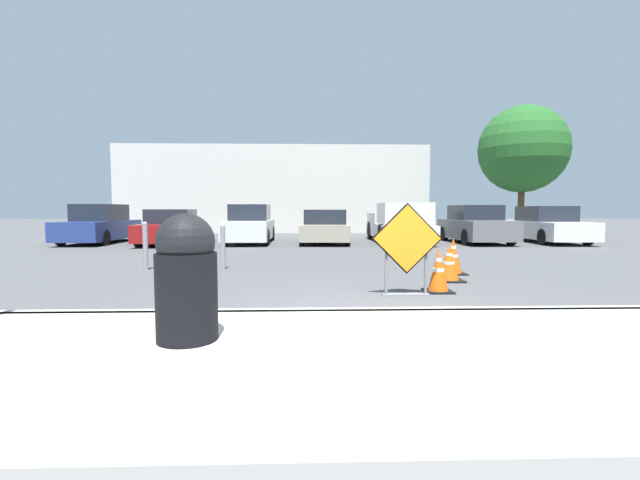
# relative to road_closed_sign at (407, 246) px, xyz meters

# --- Properties ---
(ground_plane) EXTENTS (96.00, 96.00, 0.00)m
(ground_plane) POSITION_rel_road_closed_sign_xyz_m (-0.79, 8.52, -0.79)
(ground_plane) COLOR #4C4C4F
(sidewalk_strip) EXTENTS (27.25, 3.19, 0.14)m
(sidewalk_strip) POSITION_rel_road_closed_sign_xyz_m (-0.79, -3.08, -0.72)
(sidewalk_strip) COLOR beige
(sidewalk_strip) RESTS_ON ground_plane
(curb_lip) EXTENTS (27.25, 0.20, 0.14)m
(curb_lip) POSITION_rel_road_closed_sign_xyz_m (-0.79, -1.48, -0.72)
(curb_lip) COLOR beige
(curb_lip) RESTS_ON ground_plane
(road_closed_sign) EXTENTS (1.12, 0.20, 1.47)m
(road_closed_sign) POSITION_rel_road_closed_sign_xyz_m (0.00, 0.00, 0.00)
(road_closed_sign) COLOR black
(road_closed_sign) RESTS_ON ground_plane
(traffic_cone_nearest) EXTENTS (0.45, 0.45, 0.74)m
(traffic_cone_nearest) POSITION_rel_road_closed_sign_xyz_m (0.60, 0.28, -0.43)
(traffic_cone_nearest) COLOR black
(traffic_cone_nearest) RESTS_ON ground_plane
(traffic_cone_second) EXTENTS (0.54, 0.54, 0.70)m
(traffic_cone_second) POSITION_rel_road_closed_sign_xyz_m (1.14, 1.37, -0.45)
(traffic_cone_second) COLOR black
(traffic_cone_second) RESTS_ON ground_plane
(traffic_cone_third) EXTENTS (0.51, 0.51, 0.77)m
(traffic_cone_third) POSITION_rel_road_closed_sign_xyz_m (1.52, 2.24, -0.42)
(traffic_cone_third) COLOR black
(traffic_cone_third) RESTS_ON ground_plane
(parked_car_nearest) EXTENTS (1.83, 4.36, 1.58)m
(parked_car_nearest) POSITION_rel_road_closed_sign_xyz_m (-10.03, 11.06, -0.08)
(parked_car_nearest) COLOR navy
(parked_car_nearest) RESTS_ON ground_plane
(parked_car_second) EXTENTS (2.16, 4.43, 1.37)m
(parked_car_second) POSITION_rel_road_closed_sign_xyz_m (-6.96, 10.51, -0.16)
(parked_car_second) COLOR maroon
(parked_car_second) RESTS_ON ground_plane
(parked_car_third) EXTENTS (1.79, 4.31, 1.57)m
(parked_car_third) POSITION_rel_road_closed_sign_xyz_m (-3.89, 10.87, -0.08)
(parked_car_third) COLOR silver
(parked_car_third) RESTS_ON ground_plane
(parked_car_fourth) EXTENTS (2.10, 4.12, 1.36)m
(parked_car_fourth) POSITION_rel_road_closed_sign_xyz_m (-0.82, 10.73, -0.17)
(parked_car_fourth) COLOR #A39984
(parked_car_fourth) RESTS_ON ground_plane
(pickup_truck) EXTENTS (2.15, 5.36, 1.62)m
(pickup_truck) POSITION_rel_road_closed_sign_xyz_m (2.25, 10.77, -0.06)
(pickup_truck) COLOR silver
(pickup_truck) RESTS_ON ground_plane
(parked_car_fifth) EXTENTS (1.99, 4.06, 1.54)m
(parked_car_fifth) POSITION_rel_road_closed_sign_xyz_m (5.33, 10.57, -0.09)
(parked_car_fifth) COLOR slate
(parked_car_fifth) RESTS_ON ground_plane
(parked_car_sixth) EXTENTS (2.03, 4.67, 1.50)m
(parked_car_sixth) POSITION_rel_road_closed_sign_xyz_m (8.40, 10.79, -0.11)
(parked_car_sixth) COLOR white
(parked_car_sixth) RESTS_ON ground_plane
(trash_bin) EXTENTS (0.57, 0.57, 1.20)m
(trash_bin) POSITION_rel_road_closed_sign_xyz_m (-2.71, -2.67, -0.05)
(trash_bin) COLOR black
(trash_bin) RESTS_ON sidewalk_strip
(bollard_nearest) EXTENTS (0.12, 0.12, 1.03)m
(bollard_nearest) POSITION_rel_road_closed_sign_xyz_m (-3.48, 3.06, -0.25)
(bollard_nearest) COLOR gray
(bollard_nearest) RESTS_ON ground_plane
(bollard_second) EXTENTS (0.12, 0.12, 1.10)m
(bollard_second) POSITION_rel_road_closed_sign_xyz_m (-5.22, 3.06, -0.22)
(bollard_second) COLOR gray
(bollard_second) RESTS_ON ground_plane
(building_facade_backdrop) EXTENTS (18.23, 5.00, 5.10)m
(building_facade_backdrop) POSITION_rel_road_closed_sign_xyz_m (-3.53, 20.59, 1.76)
(building_facade_backdrop) COLOR beige
(building_facade_backdrop) RESTS_ON ground_plane
(street_tree_behind_lot) EXTENTS (4.35, 4.35, 6.58)m
(street_tree_behind_lot) POSITION_rel_road_closed_sign_xyz_m (9.36, 14.83, 3.60)
(street_tree_behind_lot) COLOR #513823
(street_tree_behind_lot) RESTS_ON ground_plane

